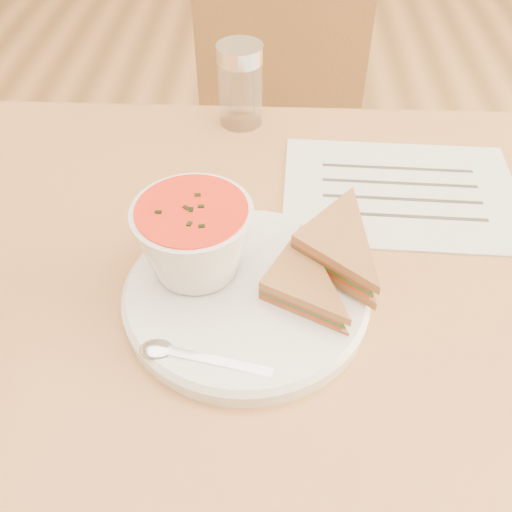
# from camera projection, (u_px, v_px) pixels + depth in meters

# --- Properties ---
(floor) EXTENTS (5.00, 6.00, 0.01)m
(floor) POSITION_uv_depth(u_px,v_px,m) (280.00, 506.00, 1.21)
(floor) COLOR brown
(floor) RESTS_ON ground
(dining_table) EXTENTS (1.00, 0.70, 0.75)m
(dining_table) POSITION_uv_depth(u_px,v_px,m) (287.00, 416.00, 0.95)
(dining_table) COLOR brown
(dining_table) RESTS_ON floor
(chair_far) EXTENTS (0.40, 0.40, 0.90)m
(chair_far) POSITION_uv_depth(u_px,v_px,m) (278.00, 164.00, 1.33)
(chair_far) COLOR brown
(chair_far) RESTS_ON floor
(plate) EXTENTS (0.28, 0.28, 0.02)m
(plate) POSITION_uv_depth(u_px,v_px,m) (246.00, 295.00, 0.63)
(plate) COLOR white
(plate) RESTS_ON dining_table
(soup_bowl) EXTENTS (0.16, 0.16, 0.09)m
(soup_bowl) POSITION_uv_depth(u_px,v_px,m) (195.00, 242.00, 0.62)
(soup_bowl) COLOR white
(soup_bowl) RESTS_ON plate
(sandwich_half_a) EXTENTS (0.14, 0.14, 0.03)m
(sandwich_half_a) POSITION_uv_depth(u_px,v_px,m) (259.00, 293.00, 0.60)
(sandwich_half_a) COLOR #A7703B
(sandwich_half_a) RESTS_ON plate
(sandwich_half_b) EXTENTS (0.16, 0.16, 0.04)m
(sandwich_half_b) POSITION_uv_depth(u_px,v_px,m) (291.00, 247.00, 0.63)
(sandwich_half_b) COLOR #A7703B
(sandwich_half_b) RESTS_ON plate
(spoon) EXTENTS (0.18, 0.07, 0.01)m
(spoon) POSITION_uv_depth(u_px,v_px,m) (206.00, 360.00, 0.56)
(spoon) COLOR silver
(spoon) RESTS_ON plate
(paper_menu) EXTENTS (0.32, 0.24, 0.00)m
(paper_menu) POSITION_uv_depth(u_px,v_px,m) (401.00, 192.00, 0.77)
(paper_menu) COLOR white
(paper_menu) RESTS_ON dining_table
(condiment_shaker) EXTENTS (0.08, 0.08, 0.13)m
(condiment_shaker) POSITION_uv_depth(u_px,v_px,m) (240.00, 85.00, 0.86)
(condiment_shaker) COLOR silver
(condiment_shaker) RESTS_ON dining_table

